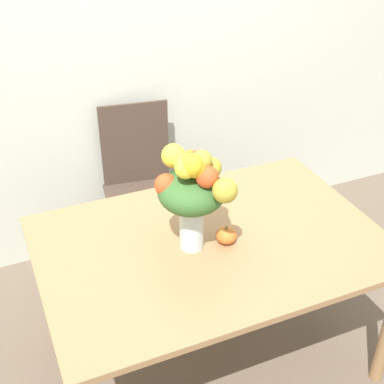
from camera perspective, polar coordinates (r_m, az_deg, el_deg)
name	(u,v)px	position (r m, az deg, el deg)	size (l,w,h in m)	color
ground_plane	(208,353)	(2.84, 1.77, -16.83)	(12.00, 12.00, 0.00)	brown
wall_back	(125,29)	(3.04, -7.18, 16.84)	(8.00, 0.06, 2.70)	silver
dining_table	(211,255)	(2.39, 2.03, -6.72)	(1.49, 1.02, 0.72)	#9E754C
flower_vase	(193,190)	(2.14, 0.06, 0.24)	(0.28, 0.34, 0.48)	silver
pumpkin	(226,235)	(2.32, 3.68, -4.62)	(0.09, 0.09, 0.08)	orange
dining_chair_near_window	(141,186)	(3.16, -5.50, 0.64)	(0.47, 0.47, 0.97)	#47382D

